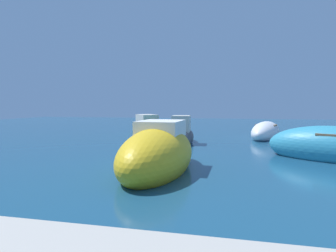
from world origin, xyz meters
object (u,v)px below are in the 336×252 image
moored_boat_5 (332,148)px  moored_boat_0 (158,154)px  moored_boat_6 (148,128)px  moored_boat_2 (182,136)px  moored_boat_4 (266,132)px

moored_boat_5 → moored_boat_0: bearing=54.1°
moored_boat_0 → moored_boat_6: moored_boat_0 is taller
moored_boat_2 → moored_boat_4: size_ratio=0.75×
moored_boat_0 → moored_boat_4: (4.73, 10.44, -0.18)m
moored_boat_0 → moored_boat_6: (-3.46, 10.77, -0.08)m
moored_boat_5 → moored_boat_2: bearing=-0.5°
moored_boat_2 → moored_boat_4: moored_boat_2 is taller
moored_boat_5 → moored_boat_6: size_ratio=1.11×
moored_boat_0 → moored_boat_2: (-0.29, 6.69, -0.13)m
moored_boat_4 → moored_boat_2: bearing=-35.5°
moored_boat_2 → moored_boat_5: (6.61, -3.41, 0.04)m
moored_boat_0 → moored_boat_4: bearing=158.0°
moored_boat_4 → moored_boat_6: 8.20m
moored_boat_0 → moored_boat_6: 11.31m
moored_boat_0 → moored_boat_4: 11.46m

